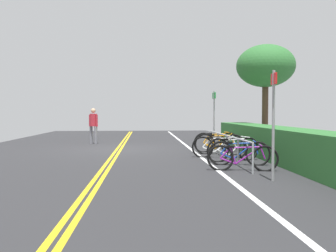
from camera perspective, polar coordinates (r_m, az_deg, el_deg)
The scene contains 16 objects.
ground_plane at distance 14.52m, azimuth -7.74°, elevation -3.68°, with size 28.27×11.88×0.05m, color #2B2B2D.
centre_line_yellow_inner at distance 14.52m, azimuth -8.06°, elevation -3.57°, with size 25.45×0.10×0.00m, color gold.
centre_line_yellow_outer at distance 14.51m, azimuth -7.43°, elevation -3.58°, with size 25.45×0.10×0.00m, color gold.
bike_lane_stripe_white at distance 14.60m, azimuth 3.45°, elevation -3.53°, with size 25.45×0.12×0.00m, color white.
bike_rack at distance 11.23m, azimuth 9.32°, elevation -2.40°, with size 5.38×0.05×0.76m.
bicycle_0 at distance 13.32m, azimuth 7.68°, elevation -2.55°, with size 0.46×1.73×0.76m.
bicycle_1 at distance 12.51m, azimuth 8.16°, elevation -2.88°, with size 0.67×1.66×0.76m.
bicycle_2 at distance 11.62m, azimuth 8.14°, elevation -3.33°, with size 0.53×1.75×0.73m.
bicycle_3 at distance 10.86m, azimuth 10.32°, elevation -3.66°, with size 0.64×1.71×0.75m.
bicycle_4 at distance 10.07m, azimuth 11.21°, elevation -4.25°, with size 0.46×1.68×0.71m.
bicycle_5 at distance 9.13m, azimuth 11.72°, elevation -4.97°, with size 0.50×1.74×0.69m.
pedestrian at distance 16.93m, azimuth -11.76°, elevation 0.40°, with size 0.32×0.43×1.64m.
sign_post_near at distance 14.39m, azimuth 7.31°, elevation 1.87°, with size 0.36×0.07×2.30m.
sign_post_far at distance 7.87m, azimuth 16.39°, elevation 1.72°, with size 0.36×0.06×2.33m.
hedge_backdrop at distance 10.32m, azimuth 19.98°, elevation -3.28°, with size 14.33×1.14×0.99m, color #2D6B30.
tree_near_left at distance 16.47m, azimuth 15.21°, elevation 9.07°, with size 2.53×2.53×4.41m.
Camera 1 is at (14.41, 1.00, 1.45)m, focal length 38.41 mm.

